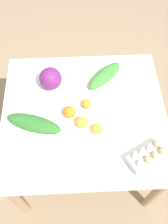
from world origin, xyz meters
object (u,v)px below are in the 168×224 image
Objects in this scene: orange_1 at (70,112)px; greens_bunch_scallion at (105,76)px; orange_0 at (82,122)px; orange_3 at (97,129)px; egg_carton at (148,156)px; orange_2 at (87,104)px; cabbage_purple at (51,79)px; greens_bunch_beet_tops at (34,124)px.

greens_bunch_scallion is at bearing 49.24° from orange_1.
orange_0 reaches higher than orange_3.
orange_0 is (-0.18, -0.39, 0.01)m from greens_bunch_scallion.
egg_carton is 0.35m from orange_3.
cabbage_purple is at bearing 141.67° from orange_2.
egg_carton is 3.95× the size of orange_3.
orange_2 is 0.21m from orange_3.
orange_1 is at bearing -63.23° from egg_carton.
orange_0 reaches higher than greens_bunch_beet_tops.
cabbage_purple reaches higher than greens_bunch_scallion.
greens_bunch_beet_tops is (-0.70, 0.26, -0.01)m from egg_carton.
orange_1 is at bearing -63.65° from cabbage_purple.
orange_2 is at bearing 28.86° from orange_1.
egg_carton is at bearing -32.80° from orange_0.
orange_3 is at bearing -28.35° from orange_0.
greens_bunch_beet_tops is 0.38m from orange_2.
orange_1 is at bearing -151.14° from orange_2.
orange_0 is at bearing -103.96° from orange_2.
orange_2 is at bearing -76.45° from egg_carton.
greens_bunch_scallion is 0.43m from orange_0.
egg_carton is 4.20× the size of orange_2.
orange_3 is at bearing -62.09° from egg_carton.
greens_bunch_beet_tops is 0.25m from orange_1.
cabbage_purple is 0.50m from orange_3.
orange_2 is (-0.15, -0.24, -0.00)m from greens_bunch_scallion.
orange_0 is at bearing -45.33° from orange_1.
orange_0 is at bearing -115.20° from greens_bunch_scallion.
cabbage_purple is 0.49× the size of greens_bunch_scallion.
orange_1 reaches higher than orange_0.
orange_3 is at bearing -101.29° from greens_bunch_scallion.
cabbage_purple reaches higher than orange_2.
orange_1 is (0.13, -0.26, -0.04)m from cabbage_purple.
greens_bunch_scallion is at bearing 58.80° from orange_2.
egg_carton is 0.46m from orange_0.
egg_carton reaches higher than orange_3.
orange_1 is at bearing 134.67° from orange_0.
orange_2 is at bearing 106.42° from orange_3.
orange_2 is (0.35, 0.14, -0.00)m from greens_bunch_beet_tops.
orange_3 is at bearing -37.13° from orange_1.
orange_0 is at bearing -1.57° from greens_bunch_beet_tops.
egg_carton is 0.57m from orange_1.
greens_bunch_scallion is 4.67× the size of orange_3.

